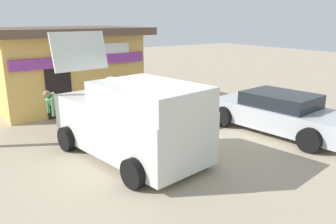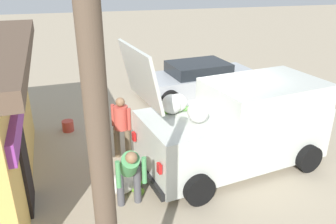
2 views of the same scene
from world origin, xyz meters
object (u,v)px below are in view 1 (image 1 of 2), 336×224
Objects in this scene: delivery_van at (132,119)px; unloaded_banana_pile at (78,125)px; parked_sedan at (279,113)px; storefront_bar at (65,65)px; paint_bucket at (150,105)px; customer_bending at (58,108)px; vendor_standing at (119,98)px.

delivery_van reaches higher than unloaded_banana_pile.
parked_sedan is 5.34× the size of unloaded_banana_pile.
storefront_bar reaches higher than delivery_van.
customer_bending is at bearing -162.34° from paint_bucket.
customer_bending is at bearing 111.83° from delivery_van.
delivery_van is 4.81m from parked_sedan.
unloaded_banana_pile is (-0.81, -3.71, -1.40)m from storefront_bar.
paint_bucket is at bearing 17.66° from customer_bending.
storefront_bar is 1.34× the size of delivery_van.
customer_bending reaches higher than unloaded_banana_pile.
delivery_van reaches higher than customer_bending.
storefront_bar is at bearing 121.65° from parked_sedan.
customer_bending is 1.68× the size of unloaded_banana_pile.
unloaded_banana_pile is (-0.49, 2.77, -0.81)m from delivery_van.
parked_sedan is 2.81× the size of vendor_standing.
vendor_standing reaches higher than parked_sedan.
parked_sedan is (4.74, -0.68, -0.40)m from delivery_van.
storefront_bar is 8.47m from parked_sedan.
storefront_bar is at bearing 87.12° from delivery_van.
unloaded_banana_pile is at bearing 7.22° from customer_bending.
unloaded_banana_pile is at bearing -160.56° from paint_bucket.
vendor_standing is 4.93× the size of paint_bucket.
delivery_van is 3.36× the size of customer_bending.
paint_bucket is at bearing 54.55° from delivery_van.
parked_sedan reaches higher than paint_bucket.
delivery_van is 1.05× the size of parked_sedan.
parked_sedan is 5.07m from vendor_standing.
customer_bending is at bearing -172.78° from unloaded_banana_pile.
delivery_van is (-0.33, -6.48, -0.59)m from storefront_bar.
paint_bucket is at bearing 112.85° from parked_sedan.
vendor_standing is 1.96m from customer_bending.
unloaded_banana_pile is (0.59, 0.08, -0.66)m from customer_bending.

